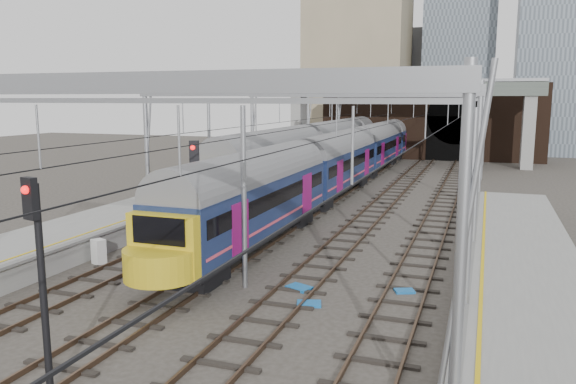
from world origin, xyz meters
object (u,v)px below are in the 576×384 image
at_px(train_main, 360,153).
at_px(relay_cabinet, 99,252).
at_px(signal_near_left, 197,191).
at_px(signal_near_centre, 39,263).
at_px(train_second, 352,140).

height_order(train_main, relay_cabinet, train_main).
height_order(signal_near_left, signal_near_centre, signal_near_left).
relative_size(train_second, signal_near_left, 12.54).
bearing_deg(train_main, train_second, 105.76).
bearing_deg(signal_near_left, train_second, 75.90).
bearing_deg(train_second, signal_near_centre, -84.93).
xyz_separation_m(train_main, train_second, (-4.00, 14.18, 0.13)).
bearing_deg(signal_near_left, signal_near_centre, -100.25).
relative_size(train_main, signal_near_left, 11.68).
bearing_deg(train_main, signal_near_left, -91.67).
height_order(signal_near_left, relay_cabinet, signal_near_left).
bearing_deg(train_main, signal_near_centre, -88.99).
relative_size(train_main, train_second, 0.93).
xyz_separation_m(train_second, relay_cabinet, (-1.40, -42.99, -2.06)).
bearing_deg(signal_near_left, relay_cabinet, 170.47).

